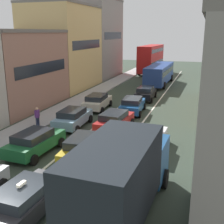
{
  "coord_description": "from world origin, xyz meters",
  "views": [
    {
      "loc": [
        6.56,
        -7.82,
        7.4
      ],
      "look_at": [
        0.0,
        12.0,
        1.6
      ],
      "focal_mm": 46.3,
      "sensor_mm": 36.0,
      "label": 1
    }
  ],
  "objects_px": {
    "coupe_centre_lane_fourth": "(132,105)",
    "sedan_right_lane_behind_truck": "(148,139)",
    "sedan_centre_lane_fifth": "(145,93)",
    "bus_far_queue_secondary": "(151,58)",
    "sedan_centre_lane_second": "(84,147)",
    "bus_mid_queue_primary": "(159,73)",
    "sedan_left_lane_fourth": "(97,101)",
    "hatchback_centre_lane_third": "(114,120)",
    "pedestrian_near_kerb": "(37,116)",
    "sedan_left_lane_third": "(73,117)",
    "taxi_centre_lane_front": "(25,200)",
    "removalist_box_truck": "(122,174)",
    "wagon_left_lane_second": "(35,142)"
  },
  "relations": [
    {
      "from": "hatchback_centre_lane_third",
      "to": "pedestrian_near_kerb",
      "type": "relative_size",
      "value": 2.66
    },
    {
      "from": "wagon_left_lane_second",
      "to": "bus_mid_queue_primary",
      "type": "bearing_deg",
      "value": -3.64
    },
    {
      "from": "sedan_right_lane_behind_truck",
      "to": "sedan_centre_lane_fifth",
      "type": "bearing_deg",
      "value": 14.42
    },
    {
      "from": "sedan_centre_lane_fifth",
      "to": "bus_mid_queue_primary",
      "type": "xyz_separation_m",
      "value": [
        -0.1,
        10.0,
        0.96
      ]
    },
    {
      "from": "taxi_centre_lane_front",
      "to": "wagon_left_lane_second",
      "type": "xyz_separation_m",
      "value": [
        -3.26,
        5.75,
        -0.0
      ]
    },
    {
      "from": "sedan_left_lane_third",
      "to": "sedan_centre_lane_fifth",
      "type": "distance_m",
      "value": 11.9
    },
    {
      "from": "bus_far_queue_secondary",
      "to": "wagon_left_lane_second",
      "type": "bearing_deg",
      "value": -177.49
    },
    {
      "from": "sedan_centre_lane_fifth",
      "to": "sedan_right_lane_behind_truck",
      "type": "relative_size",
      "value": 1.0
    },
    {
      "from": "taxi_centre_lane_front",
      "to": "wagon_left_lane_second",
      "type": "distance_m",
      "value": 6.61
    },
    {
      "from": "wagon_left_lane_second",
      "to": "hatchback_centre_lane_third",
      "type": "height_order",
      "value": "same"
    },
    {
      "from": "sedan_left_lane_third",
      "to": "hatchback_centre_lane_third",
      "type": "bearing_deg",
      "value": -88.01
    },
    {
      "from": "wagon_left_lane_second",
      "to": "hatchback_centre_lane_third",
      "type": "xyz_separation_m",
      "value": [
        3.35,
        5.81,
        0.0
      ]
    },
    {
      "from": "taxi_centre_lane_front",
      "to": "hatchback_centre_lane_third",
      "type": "distance_m",
      "value": 11.57
    },
    {
      "from": "sedan_left_lane_fourth",
      "to": "sedan_right_lane_behind_truck",
      "type": "height_order",
      "value": "same"
    },
    {
      "from": "sedan_right_lane_behind_truck",
      "to": "bus_mid_queue_primary",
      "type": "bearing_deg",
      "value": 9.58
    },
    {
      "from": "removalist_box_truck",
      "to": "pedestrian_near_kerb",
      "type": "relative_size",
      "value": 4.68
    },
    {
      "from": "pedestrian_near_kerb",
      "to": "taxi_centre_lane_front",
      "type": "bearing_deg",
      "value": 130.64
    },
    {
      "from": "removalist_box_truck",
      "to": "sedan_left_lane_fourth",
      "type": "height_order",
      "value": "removalist_box_truck"
    },
    {
      "from": "taxi_centre_lane_front",
      "to": "sedan_right_lane_behind_truck",
      "type": "bearing_deg",
      "value": -18.88
    },
    {
      "from": "hatchback_centre_lane_third",
      "to": "pedestrian_near_kerb",
      "type": "height_order",
      "value": "pedestrian_near_kerb"
    },
    {
      "from": "coupe_centre_lane_fourth",
      "to": "sedan_left_lane_fourth",
      "type": "xyz_separation_m",
      "value": [
        -3.64,
        0.22,
        0.0
      ]
    },
    {
      "from": "pedestrian_near_kerb",
      "to": "sedan_centre_lane_second",
      "type": "bearing_deg",
      "value": 154.22
    },
    {
      "from": "removalist_box_truck",
      "to": "sedan_left_lane_fourth",
      "type": "relative_size",
      "value": 1.78
    },
    {
      "from": "bus_far_queue_secondary",
      "to": "sedan_left_lane_third",
      "type": "bearing_deg",
      "value": -177.57
    },
    {
      "from": "hatchback_centre_lane_third",
      "to": "coupe_centre_lane_fourth",
      "type": "relative_size",
      "value": 1.0
    },
    {
      "from": "hatchback_centre_lane_third",
      "to": "removalist_box_truck",
      "type": "bearing_deg",
      "value": -156.78
    },
    {
      "from": "sedan_centre_lane_second",
      "to": "sedan_centre_lane_fifth",
      "type": "xyz_separation_m",
      "value": [
        0.18,
        16.74,
        0.0
      ]
    },
    {
      "from": "sedan_left_lane_fourth",
      "to": "hatchback_centre_lane_third",
      "type": "bearing_deg",
      "value": -149.74
    },
    {
      "from": "sedan_centre_lane_fifth",
      "to": "sedan_right_lane_behind_truck",
      "type": "bearing_deg",
      "value": -169.13
    },
    {
      "from": "coupe_centre_lane_fourth",
      "to": "bus_mid_queue_primary",
      "type": "xyz_separation_m",
      "value": [
        -0.08,
        15.81,
        0.96
      ]
    },
    {
      "from": "sedan_centre_lane_fifth",
      "to": "bus_far_queue_secondary",
      "type": "distance_m",
      "value": 21.93
    },
    {
      "from": "sedan_right_lane_behind_truck",
      "to": "bus_mid_queue_primary",
      "type": "relative_size",
      "value": 0.41
    },
    {
      "from": "sedan_centre_lane_fifth",
      "to": "hatchback_centre_lane_third",
      "type": "bearing_deg",
      "value": 177.9
    },
    {
      "from": "hatchback_centre_lane_third",
      "to": "pedestrian_near_kerb",
      "type": "xyz_separation_m",
      "value": [
        -6.08,
        -1.23,
        0.15
      ]
    },
    {
      "from": "coupe_centre_lane_fourth",
      "to": "pedestrian_near_kerb",
      "type": "relative_size",
      "value": 2.66
    },
    {
      "from": "taxi_centre_lane_front",
      "to": "sedan_left_lane_fourth",
      "type": "relative_size",
      "value": 1.0
    },
    {
      "from": "wagon_left_lane_second",
      "to": "removalist_box_truck",
      "type": "bearing_deg",
      "value": -119.48
    },
    {
      "from": "bus_far_queue_secondary",
      "to": "pedestrian_near_kerb",
      "type": "relative_size",
      "value": 6.38
    },
    {
      "from": "hatchback_centre_lane_third",
      "to": "sedan_left_lane_third",
      "type": "xyz_separation_m",
      "value": [
        -3.42,
        -0.26,
        0.0
      ]
    },
    {
      "from": "taxi_centre_lane_front",
      "to": "hatchback_centre_lane_third",
      "type": "height_order",
      "value": "taxi_centre_lane_front"
    },
    {
      "from": "sedan_centre_lane_second",
      "to": "hatchback_centre_lane_third",
      "type": "height_order",
      "value": "same"
    },
    {
      "from": "hatchback_centre_lane_third",
      "to": "sedan_centre_lane_fifth",
      "type": "xyz_separation_m",
      "value": [
        0.09,
        11.11,
        0.0
      ]
    },
    {
      "from": "sedan_centre_lane_fifth",
      "to": "sedan_left_lane_fourth",
      "type": "bearing_deg",
      "value": 145.16
    },
    {
      "from": "sedan_centre_lane_second",
      "to": "bus_mid_queue_primary",
      "type": "xyz_separation_m",
      "value": [
        0.08,
        26.74,
        0.96
      ]
    },
    {
      "from": "sedan_centre_lane_second",
      "to": "sedan_left_lane_fourth",
      "type": "distance_m",
      "value": 11.69
    },
    {
      "from": "sedan_left_lane_fourth",
      "to": "bus_far_queue_secondary",
      "type": "xyz_separation_m",
      "value": [
        0.06,
        27.13,
        2.03
      ]
    },
    {
      "from": "sedan_left_lane_third",
      "to": "sedan_right_lane_behind_truck",
      "type": "distance_m",
      "value": 7.26
    },
    {
      "from": "sedan_centre_lane_second",
      "to": "sedan_right_lane_behind_truck",
      "type": "xyz_separation_m",
      "value": [
        3.33,
        2.52,
        0.0
      ]
    },
    {
      "from": "sedan_left_lane_fourth",
      "to": "taxi_centre_lane_front",
      "type": "bearing_deg",
      "value": -171.14
    },
    {
      "from": "coupe_centre_lane_fourth",
      "to": "sedan_right_lane_behind_truck",
      "type": "distance_m",
      "value": 8.99
    }
  ]
}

